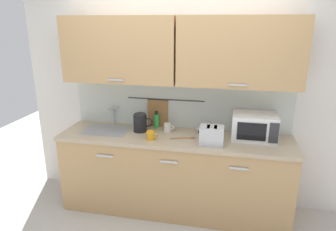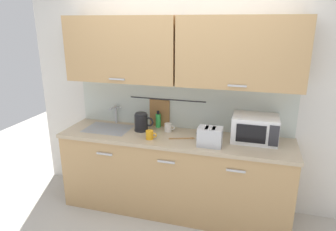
% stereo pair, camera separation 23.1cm
% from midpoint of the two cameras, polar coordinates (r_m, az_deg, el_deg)
% --- Properties ---
extents(ground, '(8.00, 8.00, 0.00)m').
position_cam_midpoint_polar(ground, '(3.47, -1.85, -19.75)').
color(ground, '#B7B2A8').
extents(counter_unit, '(2.53, 0.64, 0.90)m').
position_cam_midpoint_polar(counter_unit, '(3.47, -0.91, -10.76)').
color(counter_unit, tan).
rests_on(counter_unit, ground).
extents(back_wall_assembly, '(3.70, 0.41, 2.50)m').
position_cam_midpoint_polar(back_wall_assembly, '(3.33, 0.06, 7.55)').
color(back_wall_assembly, silver).
rests_on(back_wall_assembly, ground).
extents(sink_faucet, '(0.09, 0.17, 0.22)m').
position_cam_midpoint_polar(sink_faucet, '(3.68, -12.27, 0.44)').
color(sink_faucet, '#B2B5BA').
rests_on(sink_faucet, counter_unit).
extents(microwave, '(0.46, 0.35, 0.27)m').
position_cam_midpoint_polar(microwave, '(3.27, 14.01, -2.03)').
color(microwave, white).
rests_on(microwave, counter_unit).
extents(electric_kettle, '(0.23, 0.16, 0.21)m').
position_cam_midpoint_polar(electric_kettle, '(3.42, -7.14, -1.38)').
color(electric_kettle, black).
rests_on(electric_kettle, counter_unit).
extents(dish_soap_bottle, '(0.06, 0.06, 0.20)m').
position_cam_midpoint_polar(dish_soap_bottle, '(3.53, -4.04, -0.94)').
color(dish_soap_bottle, green).
rests_on(dish_soap_bottle, counter_unit).
extents(mug_near_sink, '(0.12, 0.08, 0.09)m').
position_cam_midpoint_polar(mug_near_sink, '(3.18, -5.36, -3.77)').
color(mug_near_sink, orange).
rests_on(mug_near_sink, counter_unit).
extents(mixing_bowl, '(0.21, 0.21, 0.08)m').
position_cam_midpoint_polar(mixing_bowl, '(3.33, 5.23, -2.85)').
color(mixing_bowl, '#A5ADB7').
rests_on(mixing_bowl, counter_unit).
extents(toaster, '(0.26, 0.17, 0.19)m').
position_cam_midpoint_polar(toaster, '(3.05, 6.11, -3.79)').
color(toaster, '#B7BABF').
rests_on(toaster, counter_unit).
extents(mug_by_kettle, '(0.12, 0.08, 0.09)m').
position_cam_midpoint_polar(mug_by_kettle, '(3.40, -2.02, -2.28)').
color(mug_by_kettle, silver).
rests_on(mug_by_kettle, counter_unit).
extents(wooden_spoon, '(0.27, 0.11, 0.01)m').
position_cam_midpoint_polar(wooden_spoon, '(3.22, 1.31, -4.26)').
color(wooden_spoon, '#9E7042').
rests_on(wooden_spoon, counter_unit).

